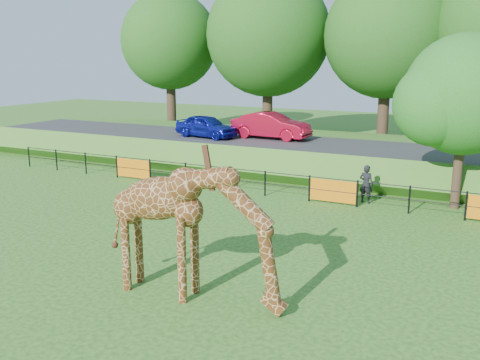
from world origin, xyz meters
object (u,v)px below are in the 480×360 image
at_px(car_blue, 206,126).
at_px(tree_east, 467,99).
at_px(visitor, 366,184).
at_px(car_red, 271,126).
at_px(giraffe, 193,232).

relative_size(car_blue, tree_east, 0.55).
height_order(car_blue, visitor, car_blue).
bearing_deg(car_blue, tree_east, -95.77).
bearing_deg(car_red, car_blue, 110.90).
bearing_deg(visitor, giraffe, 89.17).
height_order(car_blue, car_red, car_red).
bearing_deg(giraffe, car_blue, 117.47).
distance_m(visitor, tree_east, 4.97).
height_order(visitor, tree_east, tree_east).
bearing_deg(tree_east, giraffe, -113.93).
height_order(giraffe, car_blue, giraffe).
relative_size(giraffe, car_red, 1.10).
height_order(car_blue, tree_east, tree_east).
distance_m(giraffe, tree_east, 12.91).
distance_m(car_blue, tree_east, 14.29).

